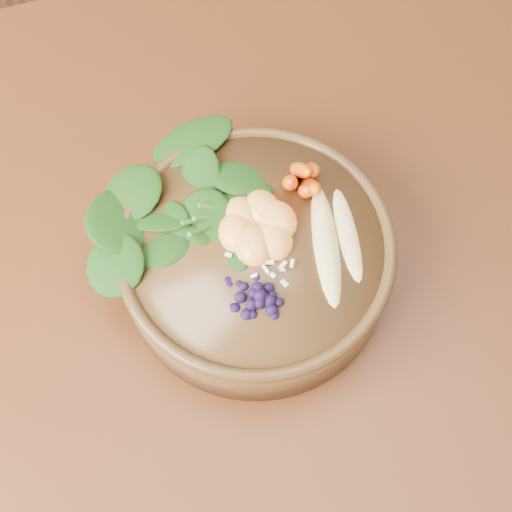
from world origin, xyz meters
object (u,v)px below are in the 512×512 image
at_px(kale_heap, 212,183).
at_px(mandarin_cluster, 258,221).
at_px(banana_halves, 338,234).
at_px(dining_table, 443,218).
at_px(blueberry_pile, 260,290).
at_px(carrot_cluster, 306,158).
at_px(stoneware_bowl, 256,260).

relative_size(kale_heap, mandarin_cluster, 2.07).
distance_m(kale_heap, banana_halves, 0.14).
bearing_deg(dining_table, blueberry_pile, -161.25).
bearing_deg(mandarin_cluster, carrot_cluster, 32.98).
bearing_deg(blueberry_pile, kale_heap, 94.58).
bearing_deg(mandarin_cluster, blueberry_pile, -106.48).
height_order(stoneware_bowl, banana_halves, banana_halves).
bearing_deg(dining_table, kale_heap, 173.97).
relative_size(stoneware_bowl, carrot_cluster, 3.62).
bearing_deg(kale_heap, stoneware_bowl, -70.35).
xyz_separation_m(banana_halves, mandarin_cluster, (-0.07, 0.04, 0.00)).
distance_m(stoneware_bowl, blueberry_pile, 0.09).
relative_size(banana_halves, mandarin_cluster, 1.71).
relative_size(dining_table, blueberry_pile, 11.80).
xyz_separation_m(mandarin_cluster, blueberry_pile, (-0.02, -0.08, 0.00)).
distance_m(carrot_cluster, blueberry_pile, 0.15).
height_order(kale_heap, mandarin_cluster, kale_heap).
height_order(dining_table, blueberry_pile, blueberry_pile).
distance_m(mandarin_cluster, blueberry_pile, 0.08).
relative_size(dining_table, kale_heap, 8.32).
relative_size(dining_table, stoneware_bowl, 5.45).
height_order(stoneware_bowl, mandarin_cluster, mandarin_cluster).
distance_m(dining_table, carrot_cluster, 0.29).
height_order(kale_heap, banana_halves, kale_heap).
bearing_deg(stoneware_bowl, banana_halves, -14.48).
bearing_deg(mandarin_cluster, kale_heap, 121.00).
bearing_deg(dining_table, banana_halves, -162.55).
distance_m(dining_table, blueberry_pile, 0.36).
bearing_deg(banana_halves, blueberry_pile, -141.51).
bearing_deg(stoneware_bowl, mandarin_cluster, 66.44).
bearing_deg(carrot_cluster, dining_table, 11.52).
relative_size(dining_table, mandarin_cluster, 17.18).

